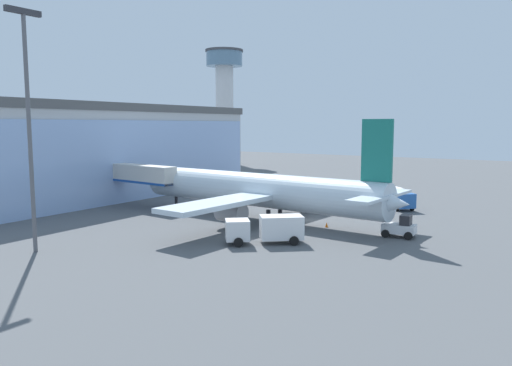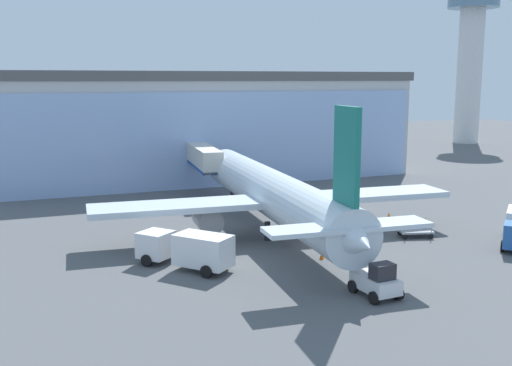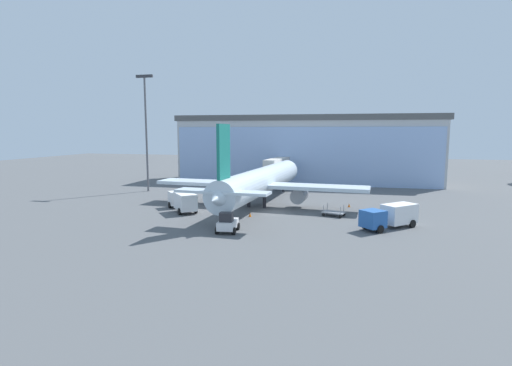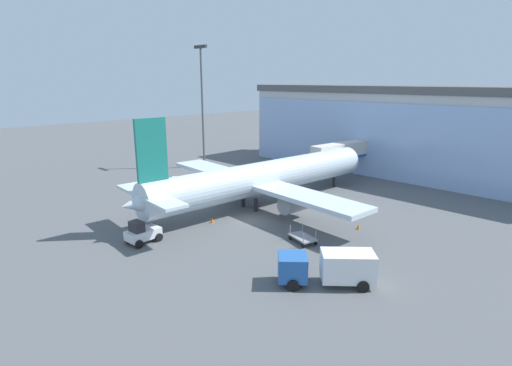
# 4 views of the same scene
# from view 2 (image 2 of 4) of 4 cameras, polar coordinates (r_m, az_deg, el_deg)

# --- Properties ---
(ground) EXTENTS (240.00, 240.00, 0.00)m
(ground) POSITION_cam_2_polar(r_m,az_deg,el_deg) (49.98, 6.74, -5.79)
(ground) COLOR #545659
(terminal_building) EXTENTS (56.20, 14.06, 14.38)m
(terminal_building) POSITION_cam_2_polar(r_m,az_deg,el_deg) (80.77, -4.39, 5.43)
(terminal_building) COLOR #BBBBBB
(terminal_building) RESTS_ON ground
(jet_bridge) EXTENTS (3.39, 14.51, 5.79)m
(jet_bridge) POSITION_cam_2_polar(r_m,az_deg,el_deg) (70.41, -5.23, 2.49)
(jet_bridge) COLOR beige
(jet_bridge) RESTS_ON ground
(control_tower) EXTENTS (10.72, 10.72, 32.31)m
(control_tower) POSITION_cam_2_polar(r_m,az_deg,el_deg) (134.45, 19.80, 12.32)
(control_tower) COLOR silver
(control_tower) RESTS_ON ground
(airplane) EXTENTS (31.65, 36.73, 11.79)m
(airplane) POSITION_cam_2_polar(r_m,az_deg,el_deg) (52.18, 1.64, -1.07)
(airplane) COLOR silver
(airplane) RESTS_ON ground
(catering_truck) EXTENTS (6.43, 6.97, 2.65)m
(catering_truck) POSITION_cam_2_polar(r_m,az_deg,el_deg) (43.35, -6.55, -6.23)
(catering_truck) COLOR silver
(catering_truck) RESTS_ON ground
(baggage_cart) EXTENTS (3.12, 2.28, 1.50)m
(baggage_cart) POSITION_cam_2_polar(r_m,az_deg,el_deg) (53.44, 14.95, -4.47)
(baggage_cart) COLOR gray
(baggage_cart) RESTS_ON ground
(pushback_tug) EXTENTS (2.42, 3.35, 2.30)m
(pushback_tug) POSITION_cam_2_polar(r_m,az_deg,el_deg) (38.57, 11.43, -9.19)
(pushback_tug) COLOR silver
(pushback_tug) RESTS_ON ground
(safety_cone_nose) EXTENTS (0.36, 0.36, 0.55)m
(safety_cone_nose) POSITION_cam_2_polar(r_m,az_deg,el_deg) (45.79, 6.29, -6.90)
(safety_cone_nose) COLOR orange
(safety_cone_nose) RESTS_ON ground
(safety_cone_wingtip) EXTENTS (0.36, 0.36, 0.55)m
(safety_cone_wingtip) POSITION_cam_2_polar(r_m,az_deg,el_deg) (60.09, 12.54, -3.01)
(safety_cone_wingtip) COLOR orange
(safety_cone_wingtip) RESTS_ON ground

